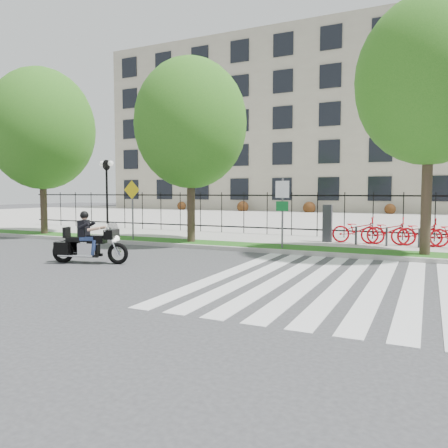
% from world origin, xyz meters
% --- Properties ---
extents(ground, '(120.00, 120.00, 0.00)m').
position_xyz_m(ground, '(0.00, 0.00, 0.00)').
color(ground, '#353538').
rests_on(ground, ground).
extents(curb, '(60.00, 0.20, 0.15)m').
position_xyz_m(curb, '(0.00, 4.10, 0.07)').
color(curb, '#9F9E96').
rests_on(curb, ground).
extents(grass_verge, '(60.00, 1.50, 0.15)m').
position_xyz_m(grass_verge, '(0.00, 4.95, 0.07)').
color(grass_verge, '#225816').
rests_on(grass_verge, ground).
extents(sidewalk, '(60.00, 3.50, 0.15)m').
position_xyz_m(sidewalk, '(0.00, 7.45, 0.07)').
color(sidewalk, '#9D9B93').
rests_on(sidewalk, ground).
extents(plaza, '(80.00, 34.00, 0.10)m').
position_xyz_m(plaza, '(0.00, 25.00, 0.05)').
color(plaza, '#9D9B93').
rests_on(plaza, ground).
extents(crosswalk_stripes, '(5.70, 8.00, 0.01)m').
position_xyz_m(crosswalk_stripes, '(4.83, 0.00, 0.01)').
color(crosswalk_stripes, silver).
rests_on(crosswalk_stripes, ground).
extents(iron_fence, '(30.00, 0.06, 2.00)m').
position_xyz_m(iron_fence, '(0.00, 9.20, 1.15)').
color(iron_fence, black).
rests_on(iron_fence, sidewalk).
extents(office_building, '(60.00, 21.90, 20.15)m').
position_xyz_m(office_building, '(0.00, 44.92, 9.97)').
color(office_building, gray).
rests_on(office_building, ground).
extents(lamp_post_left, '(1.06, 0.70, 4.25)m').
position_xyz_m(lamp_post_left, '(-12.00, 12.00, 3.21)').
color(lamp_post_left, black).
rests_on(lamp_post_left, ground).
extents(street_tree_0, '(5.01, 5.01, 7.90)m').
position_xyz_m(street_tree_0, '(-9.92, 4.95, 5.16)').
color(street_tree_0, '#35281D').
rests_on(street_tree_0, grass_verge).
extents(street_tree_1, '(4.50, 4.50, 7.32)m').
position_xyz_m(street_tree_1, '(-1.74, 4.95, 4.88)').
color(street_tree_1, '#35281D').
rests_on(street_tree_1, grass_verge).
extents(street_tree_2, '(4.61, 4.61, 8.15)m').
position_xyz_m(street_tree_2, '(6.88, 4.95, 5.64)').
color(street_tree_2, '#35281D').
rests_on(street_tree_2, grass_verge).
extents(sign_pole_regulatory, '(0.50, 0.09, 2.50)m').
position_xyz_m(sign_pole_regulatory, '(2.21, 4.58, 1.74)').
color(sign_pole_regulatory, '#59595B').
rests_on(sign_pole_regulatory, grass_verge).
extents(sign_pole_warning, '(0.78, 0.09, 2.49)m').
position_xyz_m(sign_pole_warning, '(-4.38, 4.58, 1.74)').
color(sign_pole_warning, '#59595B').
rests_on(sign_pole_warning, grass_verge).
extents(motorcycle_rider, '(2.42, 1.06, 1.91)m').
position_xyz_m(motorcycle_rider, '(-2.29, -0.32, 0.63)').
color(motorcycle_rider, black).
rests_on(motorcycle_rider, ground).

